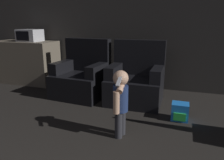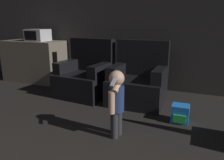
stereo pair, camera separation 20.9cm
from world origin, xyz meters
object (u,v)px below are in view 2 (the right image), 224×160
(person_toddler, at_px, (116,99))
(microwave, at_px, (38,35))
(toy_backpack, at_px, (180,114))
(armchair_left, at_px, (86,77))
(armchair_right, at_px, (138,82))

(person_toddler, bearing_deg, microwave, -115.58)
(person_toddler, distance_m, toy_backpack, 1.00)
(armchair_left, bearing_deg, armchair_right, 5.18)
(armchair_left, relative_size, toy_backpack, 4.24)
(armchair_left, xyz_separation_m, armchair_right, (0.98, 0.00, 0.00))
(armchair_right, bearing_deg, microwave, 169.13)
(microwave, bearing_deg, armchair_left, -18.49)
(person_toddler, distance_m, microwave, 3.02)
(armchair_right, distance_m, person_toddler, 1.21)
(armchair_left, relative_size, armchair_right, 1.00)
(armchair_left, bearing_deg, toy_backpack, -12.03)
(toy_backpack, bearing_deg, microwave, 162.22)
(armchair_left, distance_m, microwave, 1.63)
(armchair_left, height_order, armchair_right, same)
(toy_backpack, bearing_deg, armchair_left, 162.81)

